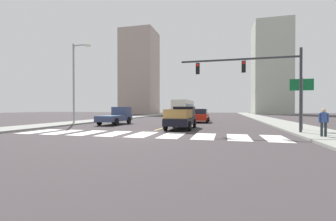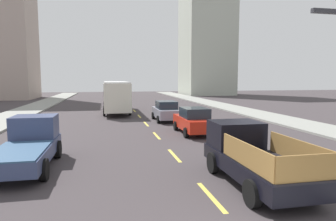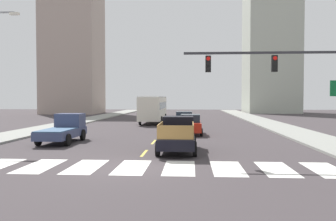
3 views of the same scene
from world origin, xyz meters
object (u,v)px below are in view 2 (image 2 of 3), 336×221
pickup_stakebed (251,155)px  pickup_dark (29,144)px  sedan_near_left (194,121)px  city_bus (116,94)px  sedan_far (166,111)px

pickup_stakebed → pickup_dark: same height
pickup_dark → sedan_near_left: (8.85, 5.63, -0.06)m
city_bus → sedan_near_left: 14.44m
city_bus → sedan_far: (4.00, -7.45, -1.09)m
pickup_stakebed → pickup_dark: 8.89m
pickup_stakebed → sedan_near_left: bearing=83.0°
pickup_stakebed → sedan_far: size_ratio=1.18×
pickup_stakebed → city_bus: city_bus is taller
city_bus → sedan_far: city_bus is taller
pickup_dark → sedan_far: pickup_dark is taller
pickup_dark → sedan_near_left: 10.49m
pickup_dark → sedan_near_left: pickup_dark is taller
city_bus → sedan_near_left: bearing=-69.3°
sedan_near_left → sedan_far: (-0.63, 6.17, 0.00)m
pickup_stakebed → pickup_dark: (-8.13, 3.60, -0.02)m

